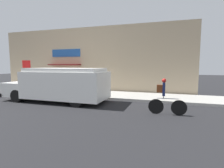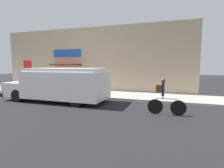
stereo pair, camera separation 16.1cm
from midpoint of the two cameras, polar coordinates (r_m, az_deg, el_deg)
ground_plane at (r=12.97m, az=-13.19°, el=-4.24°), size 70.00×70.00×0.00m
sidewalk at (r=14.22m, az=-10.05°, el=-2.95°), size 28.00×2.97×0.15m
storefront at (r=15.61m, az=-7.28°, el=7.86°), size 17.64×0.87×5.56m
school_bus at (r=11.53m, az=-16.26°, el=-0.06°), size 6.78×2.84×2.12m
cyclist at (r=8.52m, az=17.21°, el=-4.36°), size 1.75×0.21×1.70m
stop_sign_post at (r=15.92m, az=-25.43°, el=4.04°), size 0.45×0.45×2.59m
trash_bin at (r=15.81m, az=-18.90°, el=-0.58°), size 0.58×0.58×0.77m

